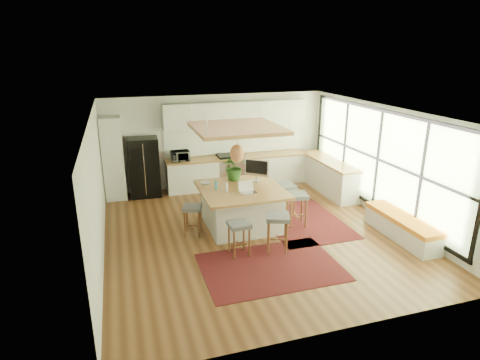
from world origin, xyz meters
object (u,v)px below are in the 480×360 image
object	(u,v)px
stool_near_left	(239,239)
stool_right_back	(284,201)
monitor	(256,171)
fridge	(144,164)
laptop	(248,188)
island	(241,207)
island_plant	(234,169)
microwave	(180,155)
stool_right_front	(296,211)
stool_near_right	(277,234)
stool_left_side	(193,219)

from	to	relation	value
stool_near_left	stool_right_back	bearing A→B (deg)	44.82
monitor	fridge	bearing A→B (deg)	174.49
stool_near_left	monitor	size ratio (longest dim) A/B	1.19
laptop	island	bearing A→B (deg)	90.91
island	island_plant	bearing A→B (deg)	87.52
monitor	microwave	size ratio (longest dim) A/B	1.16
stool_right_back	stool_near_left	bearing A→B (deg)	-135.18
island	stool_right_front	size ratio (longest dim) A/B	2.38
stool_right_front	monitor	distance (m)	1.32
microwave	island_plant	distance (m)	2.32
fridge	laptop	distance (m)	3.68
stool_near_right	island_plant	world-z (taller)	island_plant
stool_near_right	island_plant	bearing A→B (deg)	99.17
fridge	microwave	distance (m)	1.03
stool_near_left	stool_right_back	xyz separation A→B (m)	(1.67, 1.66, 0.00)
fridge	stool_right_front	size ratio (longest dim) A/B	2.12
microwave	stool_near_right	bearing A→B (deg)	-75.61
island	monitor	size ratio (longest dim) A/B	3.14
stool_left_side	stool_right_front	bearing A→B (deg)	-5.20
island_plant	stool_near_right	bearing A→B (deg)	-80.83
fridge	laptop	world-z (taller)	fridge
stool_near_right	stool_left_side	bearing A→B (deg)	140.60
stool_left_side	stool_near_left	bearing A→B (deg)	-59.52
stool_near_left	stool_right_back	world-z (taller)	stool_right_back
island	island_plant	size ratio (longest dim) A/B	2.79
laptop	microwave	xyz separation A→B (m)	(-1.00, 3.10, 0.05)
stool_left_side	monitor	size ratio (longest dim) A/B	1.15
microwave	fridge	bearing A→B (deg)	178.16
stool_left_side	monitor	xyz separation A→B (m)	(1.65, 0.48, 0.83)
stool_near_right	monitor	bearing A→B (deg)	85.15
microwave	island	bearing A→B (deg)	-74.29
fridge	stool_near_left	size ratio (longest dim) A/B	2.35
stool_left_side	monitor	bearing A→B (deg)	16.23
stool_near_left	monitor	xyz separation A→B (m)	(0.94, 1.68, 0.83)
stool_right_back	island_plant	bearing A→B (deg)	165.80
stool_left_side	microwave	bearing A→B (deg)	85.73
stool_left_side	stool_right_back	bearing A→B (deg)	10.98
stool_near_left	stool_right_front	bearing A→B (deg)	30.04
stool_near_left	laptop	size ratio (longest dim) A/B	1.87
stool_near_right	monitor	world-z (taller)	monitor
fridge	stool_left_side	bearing A→B (deg)	-71.68
fridge	stool_right_front	distance (m)	4.47
island	stool_near_left	xyz separation A→B (m)	(-0.45, -1.31, -0.11)
stool_near_right	stool_left_side	world-z (taller)	stool_near_right
island	microwave	xyz separation A→B (m)	(-0.94, 2.76, 0.63)
stool_near_right	microwave	size ratio (longest dim) A/B	1.54
stool_near_right	island_plant	distance (m)	2.19
stool_left_side	laptop	bearing A→B (deg)	-10.86
island	stool_right_back	bearing A→B (deg)	16.18
stool_near_left	stool_left_side	world-z (taller)	stool_near_left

